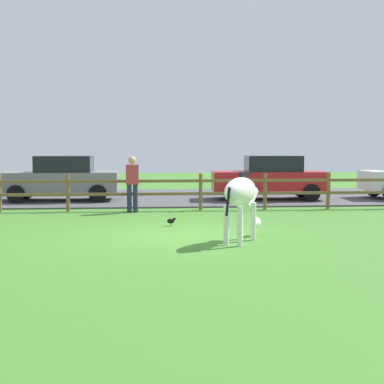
{
  "coord_description": "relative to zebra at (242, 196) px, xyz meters",
  "views": [
    {
      "loc": [
        -0.82,
        -12.12,
        1.91
      ],
      "look_at": [
        0.28,
        0.78,
        0.89
      ],
      "focal_mm": 53.31,
      "sensor_mm": 36.0,
      "label": 1
    }
  ],
  "objects": [
    {
      "name": "crow_on_grass",
      "position": [
        -1.3,
        2.46,
        -0.8
      ],
      "size": [
        0.21,
        0.1,
        0.2
      ],
      "color": "black",
      "rests_on": "ground_plane"
    },
    {
      "name": "ground_plane",
      "position": [
        -1.15,
        0.86,
        -0.93
      ],
      "size": [
        60.0,
        60.0,
        0.0
      ],
      "primitive_type": "plane",
      "color": "#3D7528"
    },
    {
      "name": "paddock_fence",
      "position": [
        -1.23,
        5.86,
        -0.28
      ],
      "size": [
        21.94,
        0.11,
        1.12
      ],
      "color": "brown",
      "rests_on": "ground_plane"
    },
    {
      "name": "parking_asphalt",
      "position": [
        -1.15,
        10.16,
        -0.9
      ],
      "size": [
        28.0,
        7.4,
        0.05
      ],
      "primitive_type": "cube",
      "color": "#47474C",
      "rests_on": "ground_plane"
    },
    {
      "name": "visitor_near_fence",
      "position": [
        -2.3,
        5.45,
        -0.02
      ],
      "size": [
        0.37,
        0.24,
        1.64
      ],
      "color": "#232847",
      "rests_on": "ground_plane"
    },
    {
      "name": "parked_car_grey",
      "position": [
        -4.82,
        8.92,
        -0.08
      ],
      "size": [
        4.01,
        1.9,
        1.56
      ],
      "color": "slate",
      "rests_on": "parking_asphalt"
    },
    {
      "name": "parked_car_red",
      "position": [
        2.52,
        8.73,
        -0.08
      ],
      "size": [
        4.1,
        2.08,
        1.56
      ],
      "color": "red",
      "rests_on": "parking_asphalt"
    },
    {
      "name": "zebra",
      "position": [
        0.0,
        0.0,
        0.0
      ],
      "size": [
        1.19,
        1.73,
        1.41
      ],
      "color": "white",
      "rests_on": "ground_plane"
    }
  ]
}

